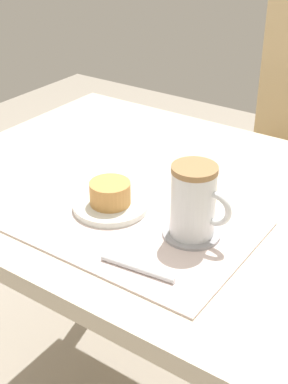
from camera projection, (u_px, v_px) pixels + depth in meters
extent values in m
cylinder|color=beige|center=(100.00, 212.00, 1.71)|extent=(0.05, 0.05, 0.67)
cube|color=beige|center=(167.00, 197.00, 1.09)|extent=(1.00, 0.74, 0.04)
cylinder|color=#D1B27F|center=(215.00, 258.00, 1.70)|extent=(0.04, 0.04, 0.42)
cylinder|color=#D1B27F|center=(250.00, 207.00, 1.98)|extent=(0.04, 0.04, 0.42)
cube|color=silver|center=(131.00, 224.00, 0.97)|extent=(0.43, 0.30, 0.00)
cylinder|color=silver|center=(111.00, 206.00, 1.01)|extent=(0.14, 0.14, 0.01)
cylinder|color=tan|center=(110.00, 193.00, 0.99)|extent=(0.08, 0.08, 0.04)
cylinder|color=#99999E|center=(191.00, 233.00, 0.93)|extent=(0.10, 0.10, 0.00)
cylinder|color=white|center=(193.00, 203.00, 0.90)|extent=(0.08, 0.08, 0.12)
cylinder|color=#9E7547|center=(195.00, 169.00, 0.87)|extent=(0.08, 0.08, 0.01)
torus|color=white|center=(214.00, 209.00, 0.88)|extent=(0.06, 0.01, 0.06)
cylinder|color=silver|center=(137.00, 269.00, 0.84)|extent=(0.13, 0.02, 0.01)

